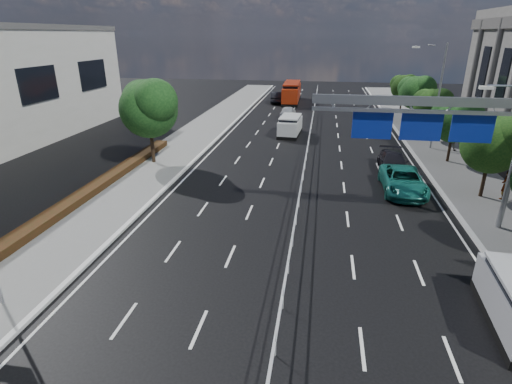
# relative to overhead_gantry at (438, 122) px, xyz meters

# --- Properties ---
(ground) EXTENTS (160.00, 160.00, 0.00)m
(ground) POSITION_rel_overhead_gantry_xyz_m (-6.74, -10.05, -5.61)
(ground) COLOR black
(ground) RESTS_ON ground
(kerb_near) EXTENTS (0.25, 140.00, 0.15)m
(kerb_near) POSITION_rel_overhead_gantry_xyz_m (-15.74, -10.05, -5.54)
(kerb_near) COLOR silver
(kerb_near) RESTS_ON ground
(median_fence) EXTENTS (0.05, 85.00, 1.02)m
(median_fence) POSITION_rel_overhead_gantry_xyz_m (-6.74, 12.45, -5.08)
(median_fence) COLOR silver
(median_fence) RESTS_ON ground
(hedge_near) EXTENTS (1.00, 36.00, 0.44)m
(hedge_near) POSITION_rel_overhead_gantry_xyz_m (-20.04, -5.05, -5.25)
(hedge_near) COLOR black
(hedge_near) RESTS_ON sidewalk_near
(overhead_gantry) EXTENTS (10.24, 0.38, 7.45)m
(overhead_gantry) POSITION_rel_overhead_gantry_xyz_m (0.00, 0.00, 0.00)
(overhead_gantry) COLOR gray
(overhead_gantry) RESTS_ON ground
(streetlight_far) EXTENTS (2.78, 2.40, 9.00)m
(streetlight_far) POSITION_rel_overhead_gantry_xyz_m (3.76, 15.95, -0.40)
(streetlight_far) COLOR gray
(streetlight_far) RESTS_ON ground
(near_tree_back) EXTENTS (4.84, 4.51, 6.69)m
(near_tree_back) POSITION_rel_overhead_gantry_xyz_m (-18.68, 7.92, -1.00)
(near_tree_back) COLOR black
(near_tree_back) RESTS_ON ground
(far_tree_d) EXTENTS (3.85, 3.59, 5.34)m
(far_tree_d) POSITION_rel_overhead_gantry_xyz_m (4.51, 4.42, -1.92)
(far_tree_d) COLOR black
(far_tree_d) RESTS_ON ground
(far_tree_e) EXTENTS (3.63, 3.38, 5.13)m
(far_tree_e) POSITION_rel_overhead_gantry_xyz_m (4.51, 11.93, -2.05)
(far_tree_e) COLOR black
(far_tree_e) RESTS_ON ground
(far_tree_f) EXTENTS (3.52, 3.28, 5.02)m
(far_tree_f) POSITION_rel_overhead_gantry_xyz_m (4.50, 19.43, -2.12)
(far_tree_f) COLOR black
(far_tree_f) RESTS_ON ground
(far_tree_g) EXTENTS (3.96, 3.69, 5.45)m
(far_tree_g) POSITION_rel_overhead_gantry_xyz_m (4.51, 26.92, -1.85)
(far_tree_g) COLOR black
(far_tree_g) RESTS_ON ground
(far_tree_h) EXTENTS (3.41, 3.18, 4.91)m
(far_tree_h) POSITION_rel_overhead_gantry_xyz_m (4.50, 34.43, -2.18)
(far_tree_h) COLOR black
(far_tree_h) RESTS_ON ground
(white_minivan) EXTENTS (2.27, 4.68, 1.98)m
(white_minivan) POSITION_rel_overhead_gantry_xyz_m (-8.82, 19.33, -4.63)
(white_minivan) COLOR black
(white_minivan) RESTS_ON ground
(red_bus) EXTENTS (2.49, 9.84, 2.93)m
(red_bus) POSITION_rel_overhead_gantry_xyz_m (-10.40, 40.69, -4.08)
(red_bus) COLOR black
(red_bus) RESTS_ON ground
(near_car_silver) EXTENTS (1.82, 4.17, 1.40)m
(near_car_silver) POSITION_rel_overhead_gantry_xyz_m (-9.85, 28.61, -4.91)
(near_car_silver) COLOR #B4B6BC
(near_car_silver) RESTS_ON ground
(near_car_dark) EXTENTS (2.11, 4.97, 1.59)m
(near_car_dark) POSITION_rel_overhead_gantry_xyz_m (-12.57, 39.94, -4.81)
(near_car_dark) COLOR black
(near_car_dark) RESTS_ON ground
(parked_car_teal) EXTENTS (2.56, 5.54, 1.54)m
(parked_car_teal) POSITION_rel_overhead_gantry_xyz_m (-0.24, 4.78, -4.84)
(parked_car_teal) COLOR #16655A
(parked_car_teal) RESTS_ON ground
(parked_car_dark) EXTENTS (2.16, 4.96, 1.42)m
(parked_car_dark) POSITION_rel_overhead_gantry_xyz_m (-0.24, 8.95, -4.89)
(parked_car_dark) COLOR black
(parked_car_dark) RESTS_ON ground
(pedestrian_a) EXTENTS (0.79, 0.77, 1.82)m
(pedestrian_a) POSITION_rel_overhead_gantry_xyz_m (5.64, 4.17, -4.56)
(pedestrian_a) COLOR gray
(pedestrian_a) RESTS_ON sidewalk_far
(pedestrian_b) EXTENTS (1.00, 0.91, 1.66)m
(pedestrian_b) POSITION_rel_overhead_gantry_xyz_m (5.70, 15.55, -4.64)
(pedestrian_b) COLOR gray
(pedestrian_b) RESTS_ON sidewalk_far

